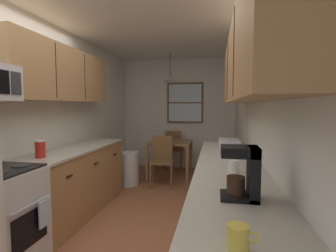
% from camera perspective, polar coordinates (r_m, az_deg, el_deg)
% --- Properties ---
extents(ground_plane, '(12.00, 12.00, 0.00)m').
position_cam_1_polar(ground_plane, '(3.75, -3.69, -18.41)').
color(ground_plane, '#995B3D').
extents(wall_left, '(0.10, 9.00, 2.55)m').
position_cam_1_polar(wall_left, '(4.01, -22.84, 1.51)').
color(wall_left, white).
rests_on(wall_left, ground).
extents(wall_right, '(0.10, 9.00, 2.55)m').
position_cam_1_polar(wall_right, '(3.39, 18.91, 1.15)').
color(wall_right, white).
rests_on(wall_right, ground).
extents(wall_back, '(4.40, 0.10, 2.55)m').
position_cam_1_polar(wall_back, '(6.06, 2.39, 2.74)').
color(wall_back, white).
rests_on(wall_back, ground).
extents(ceiling_slab, '(4.40, 9.00, 0.08)m').
position_cam_1_polar(ceiling_slab, '(3.64, -3.91, 22.61)').
color(ceiling_slab, white).
extents(counter_left, '(0.64, 1.95, 0.90)m').
position_cam_1_polar(counter_left, '(3.75, -19.98, -11.36)').
color(counter_left, '#A87A4C').
rests_on(counter_left, ground).
extents(upper_cabinets_left, '(0.33, 2.03, 0.70)m').
position_cam_1_polar(upper_cabinets_left, '(3.67, -22.89, 10.58)').
color(upper_cabinets_left, '#A87A4C').
extents(counter_right, '(0.64, 3.22, 0.90)m').
position_cam_1_polar(counter_right, '(2.65, 13.55, -17.99)').
color(counter_right, '#A87A4C').
rests_on(counter_right, ground).
extents(upper_cabinets_right, '(0.33, 2.90, 0.69)m').
position_cam_1_polar(upper_cabinets_right, '(2.44, 17.60, 13.40)').
color(upper_cabinets_right, '#A87A4C').
extents(dining_table, '(0.85, 0.80, 0.73)m').
position_cam_1_polar(dining_table, '(5.29, 0.48, -4.77)').
color(dining_table, olive).
rests_on(dining_table, ground).
extents(dining_chair_near, '(0.44, 0.44, 0.90)m').
position_cam_1_polar(dining_chair_near, '(4.73, -1.34, -7.21)').
color(dining_chair_near, brown).
rests_on(dining_chair_near, ground).
extents(dining_chair_far, '(0.41, 0.41, 0.90)m').
position_cam_1_polar(dining_chair_far, '(5.90, 1.36, -4.88)').
color(dining_chair_far, brown).
rests_on(dining_chair_far, ground).
extents(pendant_light, '(0.28, 0.28, 0.59)m').
position_cam_1_polar(pendant_light, '(5.25, 0.49, 10.48)').
color(pendant_light, black).
extents(back_window, '(0.84, 0.05, 0.94)m').
position_cam_1_polar(back_window, '(5.97, 3.83, 5.19)').
color(back_window, brown).
extents(trash_bin, '(0.35, 0.35, 0.61)m').
position_cam_1_polar(trash_bin, '(4.84, -8.66, -9.35)').
color(trash_bin, silver).
rests_on(trash_bin, ground).
extents(storage_canister, '(0.11, 0.11, 0.19)m').
position_cam_1_polar(storage_canister, '(3.09, -26.65, -4.61)').
color(storage_canister, red).
rests_on(storage_canister, counter_left).
extents(dish_towel, '(0.02, 0.16, 0.24)m').
position_cam_1_polar(dish_towel, '(2.66, -25.78, -17.06)').
color(dish_towel, silver).
extents(coffee_maker, '(0.22, 0.18, 0.32)m').
position_cam_1_polar(coffee_maker, '(1.61, 16.76, -9.74)').
color(coffee_maker, black).
rests_on(coffee_maker, counter_right).
extents(mug_by_coffeemaker, '(0.12, 0.08, 0.10)m').
position_cam_1_polar(mug_by_coffeemaker, '(2.24, 14.50, -8.72)').
color(mug_by_coffeemaker, white).
rests_on(mug_by_coffeemaker, counter_right).
extents(mug_spare, '(0.12, 0.08, 0.10)m').
position_cam_1_polar(mug_spare, '(1.11, 15.43, -22.90)').
color(mug_spare, '#E5CC4C').
rests_on(mug_spare, counter_right).
extents(dish_rack, '(0.28, 0.34, 0.10)m').
position_cam_1_polar(dish_rack, '(3.64, 13.47, -3.67)').
color(dish_rack, silver).
rests_on(dish_rack, counter_right).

